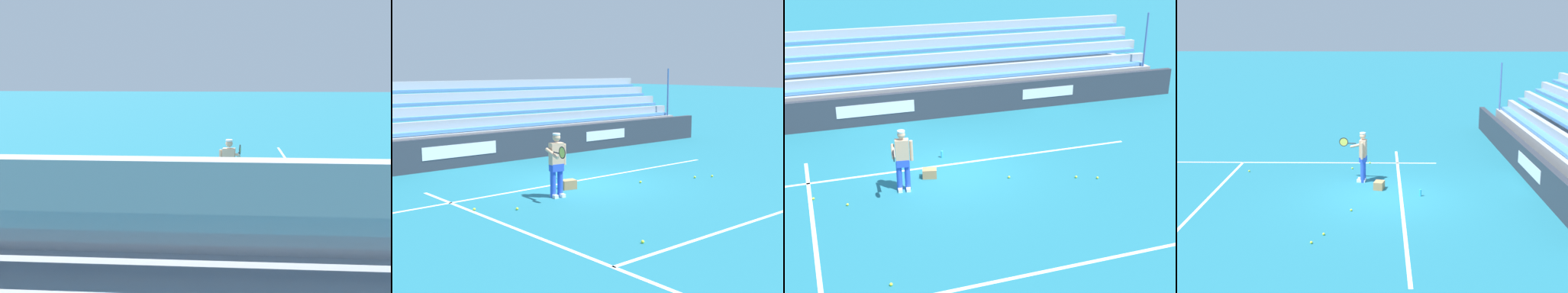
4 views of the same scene
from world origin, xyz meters
The scene contains 15 objects.
ground_plane centered at (0.00, 0.00, 0.00)m, with size 160.00×160.00×0.00m, color #1E6B7F.
court_baseline_white centered at (0.00, -0.50, 0.00)m, with size 12.00×0.10×0.01m, color white.
court_sideline_white centered at (4.11, 4.00, 0.00)m, with size 0.10×12.00×0.01m, color white.
court_service_line_white centered at (0.00, 5.50, 0.00)m, with size 8.22×0.10×0.01m, color white.
back_wall_sponsor_board centered at (-0.01, -4.96, 0.55)m, with size 22.26×0.25×1.10m.
bleacher_stand centered at (0.00, -7.19, 0.76)m, with size 21.14×3.20×3.40m.
tennis_player centered at (1.66, 0.77, 0.89)m, with size 0.66×0.97×1.71m.
ball_box_cardboard centered at (0.79, 0.19, 0.13)m, with size 0.40×0.30×0.26m, color #A87F51.
tennis_ball_stray_back centered at (-1.33, 0.99, 0.03)m, with size 0.07×0.07×0.07m, color #CCE533.
tennis_ball_on_baseline centered at (-3.70, 1.85, 0.03)m, with size 0.07×0.07×0.07m, color #CCE533.
tennis_ball_toward_net centered at (-3.15, 1.60, 0.03)m, with size 0.07×0.07×0.07m, color #CCE533.
tennis_ball_far_left centered at (3.21, 1.20, 0.03)m, with size 0.07×0.07×0.07m, color #CCE533.
tennis_ball_near_player centered at (2.77, 4.94, 0.03)m, with size 0.07×0.07×0.07m, color #CCE533.
tennis_ball_far_right centered at (4.02, 0.56, 0.03)m, with size 0.07×0.07×0.07m, color #CCE533.
water_bottle centered at (0.07, -1.11, 0.11)m, with size 0.07×0.07×0.22m, color #33B2E5.
Camera 3 is at (4.04, 14.05, 6.54)m, focal length 50.00 mm.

